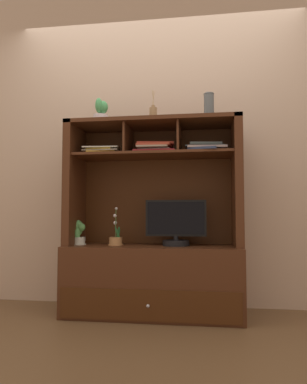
{
  "coord_description": "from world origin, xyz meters",
  "views": [
    {
      "loc": [
        0.39,
        -2.79,
        0.76
      ],
      "look_at": [
        0.0,
        0.0,
        0.94
      ],
      "focal_mm": 33.68,
      "sensor_mm": 36.0,
      "label": 1
    }
  ],
  "objects_px": {
    "media_console": "(154,256)",
    "magazine_stack_centre": "(103,152)",
    "tv_monitor": "(176,225)",
    "potted_fern": "(79,234)",
    "magazine_stack_left": "(205,148)",
    "potted_succulent": "(101,112)",
    "magazine_stack_right": "(155,149)",
    "diffuser_bottle": "(153,114)",
    "potted_orchid": "(116,240)",
    "ceramic_vase": "(209,106)"
  },
  "relations": [
    {
      "from": "magazine_stack_left",
      "to": "potted_succulent",
      "type": "xyz_separation_m",
      "value": [
        -0.84,
        0.06,
        0.33
      ]
    },
    {
      "from": "ceramic_vase",
      "to": "potted_fern",
      "type": "bearing_deg",
      "value": -179.02
    },
    {
      "from": "magazine_stack_right",
      "to": "ceramic_vase",
      "type": "height_order",
      "value": "ceramic_vase"
    },
    {
      "from": "magazine_stack_left",
      "to": "magazine_stack_centre",
      "type": "distance_m",
      "value": 0.81
    },
    {
      "from": "media_console",
      "to": "potted_fern",
      "type": "distance_m",
      "value": 0.62
    },
    {
      "from": "potted_fern",
      "to": "magazine_stack_centre",
      "type": "relative_size",
      "value": 0.66
    },
    {
      "from": "magazine_stack_right",
      "to": "potted_succulent",
      "type": "distance_m",
      "value": 0.55
    },
    {
      "from": "media_console",
      "to": "potted_succulent",
      "type": "bearing_deg",
      "value": -179.39
    },
    {
      "from": "magazine_stack_right",
      "to": "potted_succulent",
      "type": "bearing_deg",
      "value": 178.02
    },
    {
      "from": "potted_fern",
      "to": "magazine_stack_right",
      "type": "bearing_deg",
      "value": 1.66
    },
    {
      "from": "magazine_stack_left",
      "to": "potted_fern",
      "type": "bearing_deg",
      "value": 178.33
    },
    {
      "from": "magazine_stack_centre",
      "to": "diffuser_bottle",
      "type": "distance_m",
      "value": 0.5
    },
    {
      "from": "magazine_stack_right",
      "to": "potted_succulent",
      "type": "height_order",
      "value": "potted_succulent"
    },
    {
      "from": "potted_orchid",
      "to": "magazine_stack_right",
      "type": "xyz_separation_m",
      "value": [
        0.31,
        0.02,
        0.71
      ]
    },
    {
      "from": "magazine_stack_left",
      "to": "ceramic_vase",
      "type": "relative_size",
      "value": 1.51
    },
    {
      "from": "tv_monitor",
      "to": "potted_fern",
      "type": "relative_size",
      "value": 2.4
    },
    {
      "from": "media_console",
      "to": "magazine_stack_centre",
      "type": "distance_m",
      "value": 0.92
    },
    {
      "from": "tv_monitor",
      "to": "magazine_stack_left",
      "type": "distance_m",
      "value": 0.63
    },
    {
      "from": "potted_fern",
      "to": "magazine_stack_left",
      "type": "distance_m",
      "value": 1.19
    },
    {
      "from": "potted_fern",
      "to": "potted_succulent",
      "type": "height_order",
      "value": "potted_succulent"
    },
    {
      "from": "diffuser_bottle",
      "to": "ceramic_vase",
      "type": "bearing_deg",
      "value": 0.99
    },
    {
      "from": "media_console",
      "to": "magazine_stack_centre",
      "type": "height_order",
      "value": "media_console"
    },
    {
      "from": "media_console",
      "to": "tv_monitor",
      "type": "xyz_separation_m",
      "value": [
        0.18,
        -0.03,
        0.24
      ]
    },
    {
      "from": "magazine_stack_right",
      "to": "diffuser_bottle",
      "type": "relative_size",
      "value": 1.29
    },
    {
      "from": "magazine_stack_right",
      "to": "ceramic_vase",
      "type": "distance_m",
      "value": 0.53
    },
    {
      "from": "tv_monitor",
      "to": "magazine_stack_left",
      "type": "xyz_separation_m",
      "value": [
        0.23,
        -0.04,
        0.59
      ]
    },
    {
      "from": "diffuser_bottle",
      "to": "magazine_stack_centre",
      "type": "bearing_deg",
      "value": -179.37
    },
    {
      "from": "magazine_stack_left",
      "to": "magazine_stack_centre",
      "type": "bearing_deg",
      "value": 177.55
    },
    {
      "from": "tv_monitor",
      "to": "potted_orchid",
      "type": "relative_size",
      "value": 1.57
    },
    {
      "from": "potted_fern",
      "to": "magazine_stack_left",
      "type": "relative_size",
      "value": 0.62
    },
    {
      "from": "media_console",
      "to": "potted_succulent",
      "type": "xyz_separation_m",
      "value": [
        -0.43,
        -0.0,
        1.15
      ]
    },
    {
      "from": "potted_orchid",
      "to": "potted_fern",
      "type": "bearing_deg",
      "value": 178.91
    },
    {
      "from": "media_console",
      "to": "tv_monitor",
      "type": "distance_m",
      "value": 0.3
    },
    {
      "from": "potted_orchid",
      "to": "magazine_stack_left",
      "type": "height_order",
      "value": "magazine_stack_left"
    },
    {
      "from": "media_console",
      "to": "magazine_stack_left",
      "type": "bearing_deg",
      "value": -9.43
    },
    {
      "from": "media_console",
      "to": "diffuser_bottle",
      "type": "distance_m",
      "value": 1.11
    },
    {
      "from": "potted_orchid",
      "to": "potted_succulent",
      "type": "height_order",
      "value": "potted_succulent"
    },
    {
      "from": "magazine_stack_centre",
      "to": "potted_fern",
      "type": "bearing_deg",
      "value": -178.27
    },
    {
      "from": "potted_fern",
      "to": "potted_succulent",
      "type": "distance_m",
      "value": 0.99
    },
    {
      "from": "magazine_stack_right",
      "to": "potted_orchid",
      "type": "bearing_deg",
      "value": -175.63
    },
    {
      "from": "magazine_stack_centre",
      "to": "potted_succulent",
      "type": "xyz_separation_m",
      "value": [
        -0.03,
        0.03,
        0.33
      ]
    },
    {
      "from": "potted_fern",
      "to": "magazine_stack_right",
      "type": "height_order",
      "value": "magazine_stack_right"
    },
    {
      "from": "tv_monitor",
      "to": "magazine_stack_right",
      "type": "height_order",
      "value": "magazine_stack_right"
    },
    {
      "from": "magazine_stack_centre",
      "to": "potted_succulent",
      "type": "distance_m",
      "value": 0.33
    },
    {
      "from": "media_console",
      "to": "magazine_stack_left",
      "type": "xyz_separation_m",
      "value": [
        0.4,
        -0.07,
        0.82
      ]
    },
    {
      "from": "potted_fern",
      "to": "diffuser_bottle",
      "type": "distance_m",
      "value": 1.11
    },
    {
      "from": "media_console",
      "to": "tv_monitor",
      "type": "height_order",
      "value": "media_console"
    },
    {
      "from": "potted_orchid",
      "to": "potted_fern",
      "type": "xyz_separation_m",
      "value": [
        -0.3,
        0.01,
        0.04
      ]
    },
    {
      "from": "tv_monitor",
      "to": "diffuser_bottle",
      "type": "distance_m",
      "value": 0.89
    },
    {
      "from": "potted_fern",
      "to": "ceramic_vase",
      "type": "xyz_separation_m",
      "value": [
        1.03,
        0.02,
        0.99
      ]
    }
  ]
}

